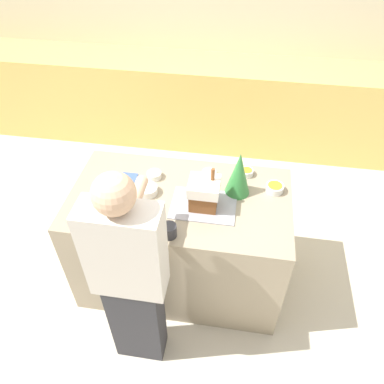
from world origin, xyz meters
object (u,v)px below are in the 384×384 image
(gingerbread_house, at_px, (204,193))
(candy_bowl_center_rear, at_px, (148,190))
(baking_tray, at_px, (204,205))
(person, at_px, (130,279))
(mug, at_px, (169,231))
(candy_bowl_far_right, at_px, (247,172))
(candy_bowl_beside_tree, at_px, (209,174))
(candy_bowl_near_tray_left, at_px, (154,175))
(candy_bowl_near_tray_right, at_px, (275,188))
(cookbook, at_px, (122,179))
(decorative_tree, at_px, (239,174))

(gingerbread_house, relative_size, candy_bowl_center_rear, 2.12)
(baking_tray, relative_size, person, 0.27)
(candy_bowl_center_rear, height_order, mug, mug)
(candy_bowl_far_right, height_order, candy_bowl_beside_tree, candy_bowl_far_right)
(candy_bowl_near_tray_left, distance_m, candy_bowl_near_tray_right, 0.83)
(candy_bowl_beside_tree, xyz_separation_m, cookbook, (-0.59, -0.14, -0.01))
(candy_bowl_near_tray_right, bearing_deg, cookbook, -177.00)
(candy_bowl_far_right, distance_m, candy_bowl_center_rear, 0.71)
(decorative_tree, xyz_separation_m, candy_bowl_far_right, (0.05, 0.19, -0.14))
(cookbook, bearing_deg, baking_tray, -14.96)
(decorative_tree, bearing_deg, candy_bowl_near_tray_right, 11.08)
(candy_bowl_near_tray_right, relative_size, candy_bowl_beside_tree, 1.18)
(candy_bowl_near_tray_right, xyz_separation_m, candy_bowl_beside_tree, (-0.45, 0.09, -0.01))
(gingerbread_house, bearing_deg, baking_tray, -148.95)
(candy_bowl_center_rear, relative_size, person, 0.08)
(candy_bowl_near_tray_left, height_order, candy_bowl_center_rear, candy_bowl_center_rear)
(decorative_tree, relative_size, candy_bowl_center_rear, 2.42)
(baking_tray, distance_m, candy_bowl_near_tray_left, 0.44)
(gingerbread_house, bearing_deg, candy_bowl_center_rear, 170.88)
(candy_bowl_beside_tree, height_order, candy_bowl_center_rear, candy_bowl_center_rear)
(decorative_tree, distance_m, cookbook, 0.81)
(gingerbread_house, bearing_deg, candy_bowl_far_right, 54.13)
(candy_bowl_far_right, distance_m, mug, 0.77)
(gingerbread_house, bearing_deg, candy_bowl_near_tray_right, 25.34)
(candy_bowl_near_tray_left, xyz_separation_m, cookbook, (-0.22, -0.07, -0.01))
(candy_bowl_beside_tree, relative_size, cookbook, 0.49)
(gingerbread_house, distance_m, decorative_tree, 0.27)
(candy_bowl_center_rear, bearing_deg, mug, -57.45)
(gingerbread_house, distance_m, mug, 0.33)
(baking_tray, relative_size, decorative_tree, 1.31)
(decorative_tree, xyz_separation_m, candy_bowl_near_tray_left, (-0.58, 0.06, -0.14))
(candy_bowl_beside_tree, xyz_separation_m, candy_bowl_center_rear, (-0.38, -0.24, 0.01))
(candy_bowl_far_right, height_order, cookbook, candy_bowl_far_right)
(candy_bowl_near_tray_right, relative_size, candy_bowl_center_rear, 0.89)
(candy_bowl_beside_tree, distance_m, person, 0.94)
(baking_tray, bearing_deg, candy_bowl_far_right, 54.11)
(cookbook, bearing_deg, gingerbread_house, -14.93)
(candy_bowl_near_tray_left, distance_m, person, 0.80)
(candy_bowl_near_tray_left, xyz_separation_m, person, (0.04, -0.79, -0.09))
(candy_bowl_beside_tree, xyz_separation_m, mug, (-0.17, -0.58, 0.02))
(mug, bearing_deg, candy_bowl_near_tray_right, 38.62)
(decorative_tree, xyz_separation_m, cookbook, (-0.80, -0.01, -0.15))
(gingerbread_house, height_order, candy_bowl_beside_tree, gingerbread_house)
(candy_bowl_near_tray_right, bearing_deg, candy_bowl_beside_tree, 169.11)
(person, bearing_deg, candy_bowl_far_right, 57.34)
(baking_tray, bearing_deg, candy_bowl_beside_tree, 90.30)
(candy_bowl_near_tray_left, distance_m, mug, 0.55)
(candy_bowl_far_right, distance_m, person, 1.10)
(decorative_tree, distance_m, mug, 0.59)
(candy_bowl_far_right, distance_m, cookbook, 0.88)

